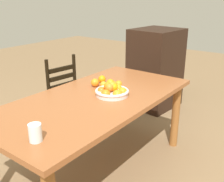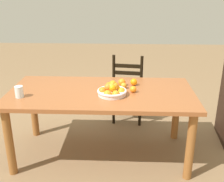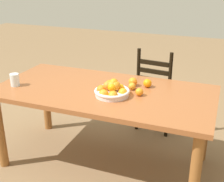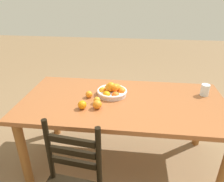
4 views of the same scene
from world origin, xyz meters
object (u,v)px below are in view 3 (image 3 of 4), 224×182
Objects in this scene: fruit_bowl at (112,90)px; orange_loose_3 at (139,92)px; drinking_glass at (15,80)px; dining_table at (104,100)px; chair_near_window at (157,91)px; orange_loose_0 at (132,86)px; orange_loose_2 at (133,82)px; orange_loose_1 at (147,83)px.

orange_loose_3 is (0.21, 0.08, -0.01)m from fruit_bowl.
fruit_bowl reaches higher than drinking_glass.
dining_table is 2.00× the size of chair_near_window.
orange_loose_2 is at bearing 102.42° from orange_loose_0.
dining_table is 0.27m from orange_loose_0.
orange_loose_1 is (0.22, 0.28, -0.01)m from fruit_bowl.
fruit_bowl is 2.63× the size of drinking_glass.
orange_loose_0 is at bearing -135.81° from orange_loose_1.
orange_loose_3 reaches higher than orange_loose_0.
chair_near_window is 0.70m from orange_loose_1.
chair_near_window reaches higher than orange_loose_2.
fruit_bowl is 0.21m from orange_loose_0.
dining_table is at bearing 139.80° from fruit_bowl.
orange_loose_0 is 0.84× the size of orange_loose_1.
drinking_glass is at bearing -170.78° from orange_loose_3.
drinking_glass reaches higher than orange_loose_3.
drinking_glass is (-1.08, -0.38, 0.02)m from orange_loose_1.
drinking_glass is (-1.04, -1.00, 0.34)m from chair_near_window.
drinking_glass is (-0.98, -0.28, 0.02)m from orange_loose_0.
drinking_glass is (-0.87, -0.10, 0.01)m from fruit_bowl.
dining_table is 24.03× the size of orange_loose_2.
orange_loose_2 reaches higher than orange_loose_0.
orange_loose_1 is 0.67× the size of drinking_glass.
orange_loose_1 is 1.14× the size of orange_loose_3.
orange_loose_0 is at bearing 15.79° from drinking_glass.
orange_loose_1 is (0.05, -0.62, 0.32)m from chair_near_window.
orange_loose_1 is at bearing 44.19° from orange_loose_0.
fruit_bowl is at bearing -109.53° from orange_loose_2.
orange_loose_2 is (-0.02, 0.09, 0.01)m from orange_loose_0.
orange_loose_2 is (0.09, 0.27, -0.01)m from fruit_bowl.
orange_loose_3 is (0.09, -0.10, 0.00)m from orange_loose_0.
chair_near_window is 1.48m from drinking_glass.
dining_table is 0.30m from orange_loose_2.
drinking_glass is (-0.96, -0.36, 0.02)m from orange_loose_2.
orange_loose_2 is 1.20× the size of orange_loose_3.
orange_loose_1 is at bearing 8.22° from orange_loose_2.
dining_table is at bearing -150.00° from orange_loose_1.
orange_loose_0 is (0.22, 0.09, 0.13)m from dining_table.
dining_table is 28.81× the size of orange_loose_3.
orange_loose_0 is (-0.06, -0.73, 0.31)m from chair_near_window.
dining_table is at bearing -139.92° from orange_loose_2.
orange_loose_3 is at bearing -59.07° from orange_loose_2.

